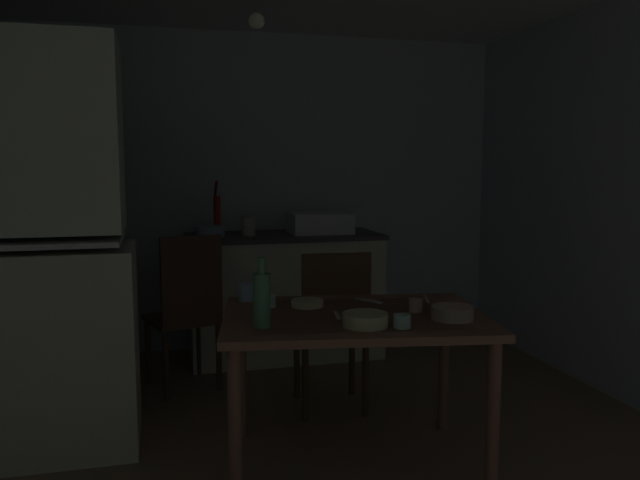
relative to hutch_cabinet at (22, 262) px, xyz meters
The scene contains 23 objects.
ground_plane 1.70m from the hutch_cabinet, 14.24° to the right, with size 4.81×4.81×0.00m, color #8B6A52.
wall_back 2.11m from the hutch_cabinet, 49.12° to the left, with size 3.91×0.10×2.38m, color silver.
hutch_cabinet is the anchor object (origin of this frame).
counter_cabinet 2.00m from the hutch_cabinet, 38.55° to the left, with size 1.40×0.64×0.90m.
sink_basin 2.16m from the hutch_cabinet, 34.10° to the left, with size 0.44×0.34×0.15m.
hand_pump 1.64m from the hutch_cabinet, 50.24° to the left, with size 0.05×0.27×0.39m.
mixing_bowl_counter 1.52m from the hutch_cabinet, 49.76° to the left, with size 0.21×0.21×0.08m, color #9EB2C6.
stoneware_crock 1.72m from the hutch_cabinet, 43.18° to the left, with size 0.10×0.10×0.14m, color beige.
dining_table 1.63m from the hutch_cabinet, 20.70° to the right, with size 1.30×1.01×0.73m.
chair_far_side 1.64m from the hutch_cabinet, ahead, with size 0.43×0.43×0.93m.
chair_by_counter 1.10m from the hutch_cabinet, 38.89° to the left, with size 0.50×0.50×0.98m.
serving_bowl_wide 2.04m from the hutch_cabinet, 22.08° to the right, with size 0.19×0.19×0.06m, color tan.
soup_bowl_small 1.39m from the hutch_cabinet, 15.34° to the right, with size 0.15×0.15×0.03m, color beige.
sauce_dish 1.68m from the hutch_cabinet, 27.99° to the right, with size 0.19×0.19×0.05m, color beige.
teacup_cream 1.83m from the hutch_cabinet, 27.79° to the right, with size 0.07×0.07×0.06m, color #ADD1C1.
teacup_mint 1.08m from the hutch_cabinet, ahead, with size 0.09×0.09×0.09m, color #9EB2C6.
mug_dark 1.20m from the hutch_cabinet, 16.05° to the right, with size 0.07×0.07×0.06m, color #ADD1C1.
mug_tall 1.89m from the hutch_cabinet, 18.43° to the right, with size 0.06×0.06×0.06m, color tan.
glass_bottle 1.26m from the hutch_cabinet, 33.42° to the right, with size 0.07×0.07×0.30m.
table_knife 1.99m from the hutch_cabinet, 10.16° to the right, with size 0.18×0.02×0.01m, color silver.
teaspoon_near_bowl 1.69m from the hutch_cabinet, 11.18° to the right, with size 0.16×0.02×0.01m, color beige.
teaspoon_by_cup 1.54m from the hutch_cabinet, 22.43° to the right, with size 0.15×0.02×0.01m, color beige.
pendant_bulb 1.63m from the hutch_cabinet, ahead, with size 0.08×0.08×0.08m, color #F9EFCC.
Camera 1 is at (-0.73, -2.90, 1.40)m, focal length 35.26 mm.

